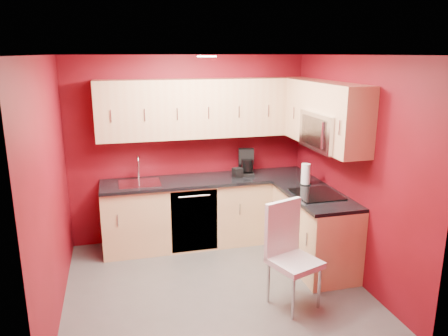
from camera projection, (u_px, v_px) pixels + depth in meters
name	position (u px, v px, depth m)	size (l,w,h in m)	color
floor	(215.00, 287.00, 4.85)	(3.20, 3.20, 0.00)	#4D4A48
ceiling	(213.00, 55.00, 4.21)	(3.20, 3.20, 0.00)	white
wall_back	(189.00, 149.00, 5.94)	(3.20, 3.20, 0.00)	maroon
wall_front	(262.00, 236.00, 3.13)	(3.20, 3.20, 0.00)	maroon
wall_left	(50.00, 191.00, 4.15)	(3.00, 3.00, 0.00)	maroon
wall_right	(352.00, 169.00, 4.92)	(3.00, 3.00, 0.00)	maroon
base_cabinets_back	(209.00, 212.00, 5.91)	(2.80, 0.60, 0.87)	#EAC886
base_cabinets_right	(314.00, 230.00, 5.29)	(0.60, 1.30, 0.87)	#EAC886
countertop_back	(209.00, 180.00, 5.78)	(2.80, 0.63, 0.04)	black
countertop_right	(315.00, 195.00, 5.16)	(0.63, 1.27, 0.04)	black
upper_cabinets_back	(206.00, 108.00, 5.68)	(2.80, 0.35, 0.75)	tan
upper_cabinets_right	(323.00, 108.00, 5.13)	(0.35, 1.55, 0.75)	tan
microwave	(329.00, 131.00, 4.95)	(0.42, 0.76, 0.42)	silver
cooktop	(316.00, 194.00, 5.11)	(0.50, 0.55, 0.01)	black
sink	(139.00, 180.00, 5.57)	(0.52, 0.42, 0.35)	silver
dishwasher_front	(194.00, 221.00, 5.58)	(0.60, 0.02, 0.82)	black
downlight	(207.00, 56.00, 4.50)	(0.20, 0.20, 0.01)	white
coffee_maker	(246.00, 162.00, 5.92)	(0.21, 0.28, 0.34)	black
napkin_holder	(238.00, 173.00, 5.82)	(0.12, 0.12, 0.12)	black
paper_towel	(306.00, 174.00, 5.48)	(0.15, 0.15, 0.27)	white
dining_chair	(295.00, 257.00, 4.37)	(0.44, 0.46, 1.08)	silver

